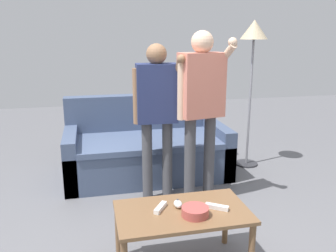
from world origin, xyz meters
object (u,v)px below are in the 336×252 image
(game_remote_nunchuk, at_px, (178,204))
(game_remote_wand_near, at_px, (160,208))
(coffee_table, at_px, (182,219))
(floor_lamp, at_px, (254,42))
(couch, at_px, (146,149))
(game_remote_wand_far, at_px, (217,207))
(player_center, at_px, (157,105))
(player_right, at_px, (201,98))
(snack_bowl, at_px, (195,211))

(game_remote_nunchuk, distance_m, game_remote_wand_near, 0.13)
(coffee_table, height_order, floor_lamp, floor_lamp)
(couch, distance_m, game_remote_wand_near, 1.78)
(game_remote_nunchuk, bearing_deg, game_remote_wand_far, -18.59)
(coffee_table, bearing_deg, player_center, 87.42)
(player_right, height_order, game_remote_wand_near, player_right)
(player_center, distance_m, game_remote_wand_far, 1.25)
(game_remote_wand_far, bearing_deg, coffee_table, 172.68)
(player_center, bearing_deg, couch, 89.79)
(couch, xyz_separation_m, player_center, (-0.00, -0.70, 0.66))
(couch, xyz_separation_m, floor_lamp, (1.29, -0.01, 1.22))
(couch, distance_m, snack_bowl, 1.90)
(couch, bearing_deg, game_remote_wand_near, -96.20)
(couch, distance_m, player_right, 1.17)
(player_center, relative_size, game_remote_wand_near, 10.41)
(couch, relative_size, coffee_table, 2.04)
(floor_lamp, relative_size, player_right, 1.08)
(couch, xyz_separation_m, coffee_table, (-0.05, -1.81, 0.09))
(game_remote_nunchuk, bearing_deg, player_right, 63.75)
(couch, height_order, player_right, player_right)
(couch, bearing_deg, player_center, -90.21)
(couch, bearing_deg, game_remote_wand_far, -84.15)
(coffee_table, relative_size, snack_bowl, 4.99)
(couch, distance_m, coffee_table, 1.81)
(snack_bowl, bearing_deg, game_remote_wand_far, 17.52)
(game_remote_wand_far, bearing_deg, player_center, 99.55)
(couch, height_order, game_remote_wand_far, couch)
(player_right, relative_size, game_remote_wand_near, 11.19)
(snack_bowl, height_order, game_remote_wand_near, snack_bowl)
(couch, height_order, player_center, player_center)
(floor_lamp, distance_m, player_right, 1.30)
(player_center, bearing_deg, snack_bowl, -89.11)
(player_right, bearing_deg, couch, 115.56)
(couch, bearing_deg, floor_lamp, -0.31)
(snack_bowl, relative_size, player_right, 0.11)
(couch, height_order, game_remote_nunchuk, couch)
(game_remote_wand_near, bearing_deg, game_remote_wand_far, -11.31)
(floor_lamp, relative_size, game_remote_wand_near, 12.06)
(player_center, bearing_deg, player_right, -16.92)
(coffee_table, xyz_separation_m, floor_lamp, (1.34, 1.80, 1.13))
(game_remote_wand_near, xyz_separation_m, game_remote_wand_far, (0.38, -0.08, -0.00))
(floor_lamp, distance_m, player_center, 1.57)
(snack_bowl, xyz_separation_m, game_remote_wand_far, (0.17, 0.05, -0.01))
(coffee_table, height_order, snack_bowl, snack_bowl)
(coffee_table, bearing_deg, game_remote_wand_far, -7.32)
(player_right, bearing_deg, game_remote_nunchuk, -116.25)
(floor_lamp, xyz_separation_m, game_remote_wand_near, (-1.48, -1.75, -1.06))
(player_right, height_order, game_remote_wand_far, player_right)
(game_remote_nunchuk, relative_size, player_right, 0.05)
(snack_bowl, xyz_separation_m, player_right, (0.38, 1.07, 0.56))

